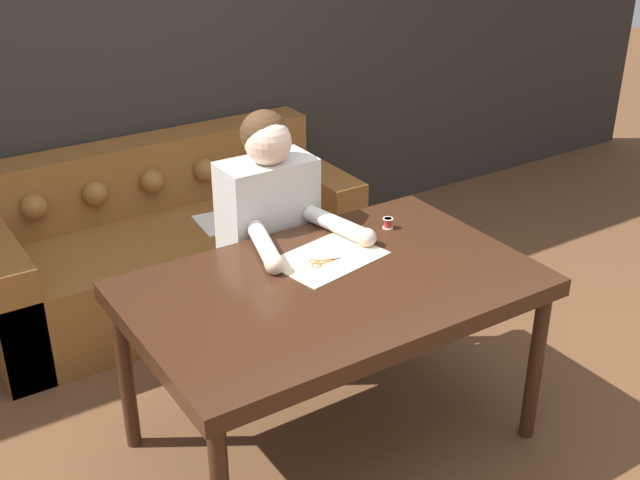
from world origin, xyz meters
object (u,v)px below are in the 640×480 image
Objects in this scene: person at (270,245)px; thread_spool at (388,223)px; couch at (168,247)px; scissors at (329,261)px; dining_table at (333,296)px.

thread_spool is at bearing -42.42° from person.
person is at bearing -79.61° from couch.
person reaches higher than scissors.
couch is at bearing 114.19° from thread_spool.
thread_spool reaches higher than dining_table.
person reaches higher than thread_spool.
thread_spool is (0.38, -0.34, 0.14)m from person.
scissors is at bearing -83.20° from couch.
dining_table is 0.79× the size of couch.
dining_table is at bearing -96.72° from person.
person is 27.25× the size of thread_spool.
person reaches higher than dining_table.
scissors is at bearing -162.70° from thread_spool.
person is 0.53m from thread_spool.
dining_table is 0.60m from person.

